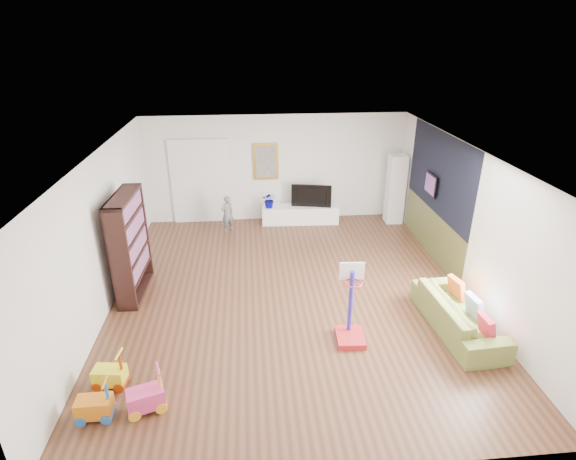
{
  "coord_description": "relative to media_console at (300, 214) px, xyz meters",
  "views": [
    {
      "loc": [
        -0.7,
        -7.19,
        4.58
      ],
      "look_at": [
        0.0,
        0.4,
        1.15
      ],
      "focal_mm": 28.0,
      "sensor_mm": 36.0,
      "label": 1
    }
  ],
  "objects": [
    {
      "name": "floor",
      "position": [
        -0.59,
        -3.41,
        -0.23
      ],
      "size": [
        6.5,
        7.5,
        0.0
      ],
      "primitive_type": "cube",
      "color": "brown",
      "rests_on": "ground"
    },
    {
      "name": "ceiling",
      "position": [
        -0.59,
        -3.41,
        2.47
      ],
      "size": [
        6.5,
        7.5,
        0.0
      ],
      "primitive_type": "cube",
      "color": "white",
      "rests_on": "ground"
    },
    {
      "name": "wall_back",
      "position": [
        -0.59,
        0.34,
        1.12
      ],
      "size": [
        6.5,
        0.0,
        2.7
      ],
      "primitive_type": "cube",
      "color": "silver",
      "rests_on": "ground"
    },
    {
      "name": "wall_front",
      "position": [
        -0.59,
        -7.16,
        1.12
      ],
      "size": [
        6.5,
        0.0,
        2.7
      ],
      "primitive_type": "cube",
      "color": "silver",
      "rests_on": "ground"
    },
    {
      "name": "wall_left",
      "position": [
        -3.84,
        -3.41,
        1.12
      ],
      "size": [
        0.0,
        7.5,
        2.7
      ],
      "primitive_type": "cube",
      "color": "silver",
      "rests_on": "ground"
    },
    {
      "name": "wall_right",
      "position": [
        2.66,
        -3.41,
        1.12
      ],
      "size": [
        0.0,
        7.5,
        2.7
      ],
      "primitive_type": "cube",
      "color": "white",
      "rests_on": "ground"
    },
    {
      "name": "navy_accent",
      "position": [
        2.64,
        -2.01,
        1.62
      ],
      "size": [
        0.01,
        3.2,
        1.7
      ],
      "primitive_type": "cube",
      "color": "black",
      "rests_on": "wall_right"
    },
    {
      "name": "olive_wainscot",
      "position": [
        2.64,
        -2.01,
        0.27
      ],
      "size": [
        0.01,
        3.2,
        1.0
      ],
      "primitive_type": "cube",
      "color": "brown",
      "rests_on": "wall_right"
    },
    {
      "name": "doorway",
      "position": [
        -2.49,
        0.3,
        0.82
      ],
      "size": [
        1.45,
        0.06,
        2.1
      ],
      "primitive_type": "cube",
      "color": "white",
      "rests_on": "ground"
    },
    {
      "name": "painting_back",
      "position": [
        -0.84,
        0.3,
        1.32
      ],
      "size": [
        0.62,
        0.06,
        0.92
      ],
      "primitive_type": "cube",
      "color": "gold",
      "rests_on": "wall_back"
    },
    {
      "name": "artwork_right",
      "position": [
        2.58,
        -1.81,
        1.32
      ],
      "size": [
        0.04,
        0.56,
        0.46
      ],
      "primitive_type": "cube",
      "color": "#7F3F8C",
      "rests_on": "wall_right"
    },
    {
      "name": "media_console",
      "position": [
        0.0,
        0.0,
        0.0
      ],
      "size": [
        1.96,
        0.57,
        0.45
      ],
      "primitive_type": "cube",
      "rotation": [
        0.0,
        0.0,
        -0.05
      ],
      "color": "white",
      "rests_on": "ground"
    },
    {
      "name": "tall_cabinet",
      "position": [
        2.39,
        -0.16,
        0.66
      ],
      "size": [
        0.43,
        0.43,
        1.77
      ],
      "primitive_type": "cube",
      "rotation": [
        0.0,
        0.0,
        -0.04
      ],
      "color": "white",
      "rests_on": "ground"
    },
    {
      "name": "bookshelf",
      "position": [
        -3.48,
        -3.05,
        0.75
      ],
      "size": [
        0.4,
        1.34,
        1.95
      ],
      "primitive_type": "cube",
      "rotation": [
        0.0,
        0.0,
        -0.04
      ],
      "color": "black",
      "rests_on": "ground"
    },
    {
      "name": "sofa",
      "position": [
        2.06,
        -4.74,
        0.07
      ],
      "size": [
        0.91,
        2.05,
        0.58
      ],
      "primitive_type": "imported",
      "rotation": [
        0.0,
        0.0,
        1.64
      ],
      "color": "olive",
      "rests_on": "ground"
    },
    {
      "name": "basketball_hoop",
      "position": [
        0.24,
        -4.85,
        0.43
      ],
      "size": [
        0.48,
        0.58,
        1.31
      ],
      "primitive_type": "cube",
      "rotation": [
        0.0,
        0.0,
        -0.06
      ],
      "color": "red",
      "rests_on": "ground"
    },
    {
      "name": "ride_on_yellow",
      "position": [
        -3.31,
        -5.55,
        0.06
      ],
      "size": [
        0.46,
        0.32,
        0.57
      ],
      "primitive_type": "cube",
      "rotation": [
        0.0,
        0.0,
        -0.13
      ],
      "color": "yellow",
      "rests_on": "ground"
    },
    {
      "name": "ride_on_orange",
      "position": [
        -3.35,
        -6.12,
        0.07
      ],
      "size": [
        0.44,
        0.28,
        0.59
      ],
      "primitive_type": "cube",
      "rotation": [
        0.0,
        0.0,
        0.01
      ],
      "color": "orange",
      "rests_on": "ground"
    },
    {
      "name": "ride_on_pink",
      "position": [
        -2.73,
        -6.04,
        0.09
      ],
      "size": [
        0.53,
        0.42,
        0.62
      ],
      "primitive_type": "cube",
      "rotation": [
        0.0,
        0.0,
        0.31
      ],
      "color": "#E03B7F",
      "rests_on": "ground"
    },
    {
      "name": "child",
      "position": [
        -1.84,
        -0.37,
        0.23
      ],
      "size": [
        0.4,
        0.37,
        0.91
      ],
      "primitive_type": "imported",
      "rotation": [
        0.0,
        0.0,
        3.72
      ],
      "color": "slate",
      "rests_on": "ground"
    },
    {
      "name": "tv",
      "position": [
        0.29,
        0.02,
        0.52
      ],
      "size": [
        1.01,
        0.34,
        0.58
      ],
      "primitive_type": "imported",
      "rotation": [
        0.0,
        0.0,
        -0.21
      ],
      "color": "black",
      "rests_on": "media_console"
    },
    {
      "name": "vase_plant",
      "position": [
        -0.78,
        -0.04,
        0.43
      ],
      "size": [
        0.4,
        0.35,
        0.41
      ],
      "primitive_type": "imported",
      "rotation": [
        0.0,
        0.0,
        -0.1
      ],
      "color": "#040482",
      "rests_on": "media_console"
    },
    {
      "name": "pillow_left",
      "position": [
        2.22,
        -5.31,
        0.23
      ],
      "size": [
        0.12,
        0.36,
        0.36
      ],
      "primitive_type": "cube",
      "rotation": [
        0.0,
        0.0,
        0.06
      ],
      "color": "#D02642",
      "rests_on": "sofa"
    },
    {
      "name": "pillow_center",
      "position": [
        2.29,
        -4.77,
        0.23
      ],
      "size": [
        0.15,
        0.39,
        0.38
      ],
      "primitive_type": "cube",
      "rotation": [
        0.0,
        0.0,
        0.12
      ],
      "color": "silver",
      "rests_on": "sofa"
    },
    {
      "name": "pillow_right",
      "position": [
        2.25,
        -4.18,
        0.23
      ],
      "size": [
        0.18,
        0.37,
        0.36
      ],
      "primitive_type": "cube",
      "rotation": [
        0.0,
        0.0,
        0.23
      ],
      "color": "#CA5120",
      "rests_on": "sofa"
    }
  ]
}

